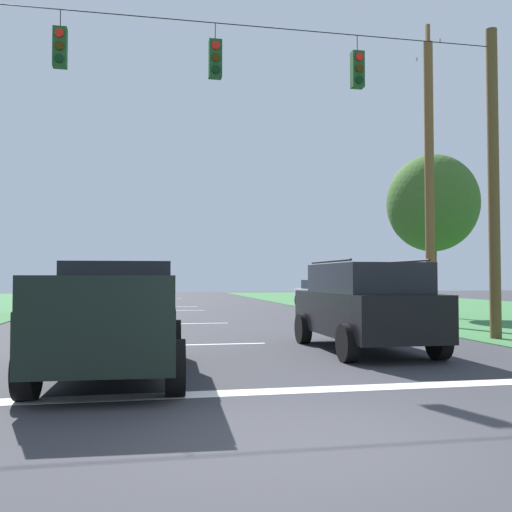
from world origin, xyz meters
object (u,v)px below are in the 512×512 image
overhead_signal_span (223,157)px  suv_black (364,304)px  tree_roadside_far_right (433,203)px  pickup_truck (116,318)px  distant_car_oncoming (320,293)px  utility_pole_mid_right (429,179)px

overhead_signal_span → suv_black: 4.95m
overhead_signal_span → suv_black: size_ratio=3.14×
overhead_signal_span → tree_roadside_far_right: overhead_signal_span is taller
pickup_truck → distant_car_oncoming: 23.15m
pickup_truck → utility_pole_mid_right: (10.11, 7.85, 4.09)m
pickup_truck → distant_car_oncoming: size_ratio=1.26×
utility_pole_mid_right → tree_roadside_far_right: (2.26, 3.96, -0.28)m
suv_black → pickup_truck: bearing=-158.3°
tree_roadside_far_right → distant_car_oncoming: bearing=103.2°
suv_black → tree_roadside_far_right: 12.49m
overhead_signal_span → tree_roadside_far_right: 12.87m
tree_roadside_far_right → overhead_signal_span: bearing=-141.1°
overhead_signal_span → pickup_truck: bearing=-122.3°
overhead_signal_span → suv_black: (3.04, -1.58, -3.58)m
suv_black → utility_pole_mid_right: bearing=50.4°
utility_pole_mid_right → tree_roadside_far_right: 4.57m
suv_black → distant_car_oncoming: 19.23m
suv_black → utility_pole_mid_right: utility_pole_mid_right is taller
overhead_signal_span → utility_pole_mid_right: utility_pole_mid_right is taller
tree_roadside_far_right → utility_pole_mid_right: bearing=-119.7°
overhead_signal_span → utility_pole_mid_right: size_ratio=1.44×
suv_black → tree_roadside_far_right: (6.97, 9.67, 3.72)m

